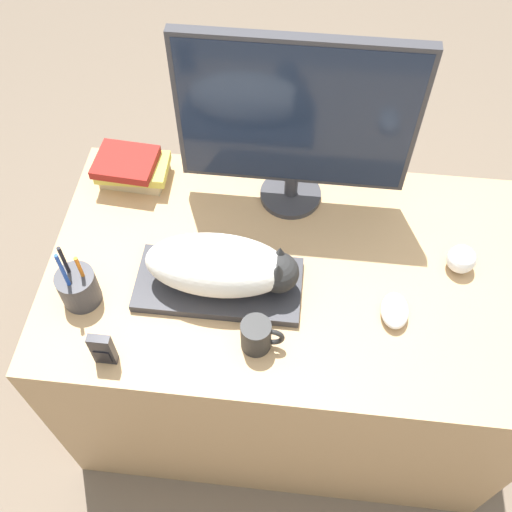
# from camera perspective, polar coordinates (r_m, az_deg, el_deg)

# --- Properties ---
(ground_plane) EXTENTS (12.00, 12.00, 0.00)m
(ground_plane) POSITION_cam_1_polar(r_m,az_deg,el_deg) (2.06, 1.51, -21.45)
(ground_plane) COLOR #6B5B4C
(desk) EXTENTS (1.25, 0.74, 0.74)m
(desk) POSITION_cam_1_polar(r_m,az_deg,el_deg) (1.85, 2.83, -7.56)
(desk) COLOR tan
(desk) RESTS_ON ground_plane
(keyboard) EXTENTS (0.41, 0.19, 0.02)m
(keyboard) POSITION_cam_1_polar(r_m,az_deg,el_deg) (1.49, -3.68, -2.71)
(keyboard) COLOR #2D2D33
(keyboard) RESTS_ON desk
(cat) EXTENTS (0.37, 0.16, 0.14)m
(cat) POSITION_cam_1_polar(r_m,az_deg,el_deg) (1.42, -3.17, -0.95)
(cat) COLOR white
(cat) RESTS_ON keyboard
(monitor) EXTENTS (0.58, 0.17, 0.51)m
(monitor) POSITION_cam_1_polar(r_m,az_deg,el_deg) (1.48, 3.69, 12.76)
(monitor) COLOR #333338
(monitor) RESTS_ON desk
(computer_mouse) EXTENTS (0.07, 0.10, 0.04)m
(computer_mouse) POSITION_cam_1_polar(r_m,az_deg,el_deg) (1.47, 12.95, -5.08)
(computer_mouse) COLOR silver
(computer_mouse) RESTS_ON desk
(coffee_mug) EXTENTS (0.10, 0.07, 0.09)m
(coffee_mug) POSITION_cam_1_polar(r_m,az_deg,el_deg) (1.38, 0.00, -7.58)
(coffee_mug) COLOR black
(coffee_mug) RESTS_ON desk
(pen_cup) EXTENTS (0.09, 0.09, 0.21)m
(pen_cup) POSITION_cam_1_polar(r_m,az_deg,el_deg) (1.50, -16.67, -2.86)
(pen_cup) COLOR #38383D
(pen_cup) RESTS_ON desk
(baseball) EXTENTS (0.07, 0.07, 0.07)m
(baseball) POSITION_cam_1_polar(r_m,az_deg,el_deg) (1.59, 18.86, -0.27)
(baseball) COLOR silver
(baseball) RESTS_ON desk
(phone) EXTENTS (0.05, 0.02, 0.10)m
(phone) POSITION_cam_1_polar(r_m,az_deg,el_deg) (1.40, -14.52, -8.62)
(phone) COLOR black
(phone) RESTS_ON desk
(book_stack) EXTENTS (0.20, 0.15, 0.09)m
(book_stack) POSITION_cam_1_polar(r_m,az_deg,el_deg) (1.72, -11.87, 8.21)
(book_stack) COLOR #C6B284
(book_stack) RESTS_ON desk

